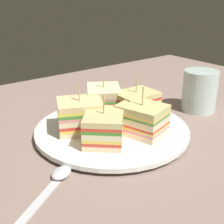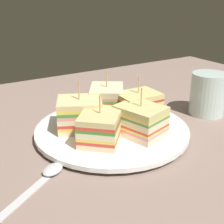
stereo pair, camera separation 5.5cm
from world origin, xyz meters
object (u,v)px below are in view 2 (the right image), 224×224
Objects in this scene: sandwich_wedge_0 at (80,114)px; chip_pile at (104,123)px; sandwich_wedge_4 at (107,101)px; drinking_glass at (208,97)px; sandwich_wedge_2 at (140,121)px; spoon at (46,176)px; sandwich_wedge_3 at (137,107)px; sandwich_wedge_1 at (100,127)px; plate at (112,130)px.

chip_pile is at bearing -8.49° from sandwich_wedge_0.
chip_pile is (-3.75, -5.17, -1.83)cm from sandwich_wedge_4.
sandwich_wedge_4 reaches higher than drinking_glass.
spoon is (-18.02, -2.06, -3.67)cm from sandwich_wedge_2.
sandwich_wedge_3 is 1.27× the size of chip_pile.
sandwich_wedge_1 is 4.91cm from chip_pile.
sandwich_wedge_0 reaches higher than plate.
plate is 3.14× the size of sandwich_wedge_3.
sandwich_wedge_4 is at bearing 6.14° from sandwich_wedge_1.
drinking_glass is (22.63, -2.08, 2.94)cm from plate.
sandwich_wedge_2 is 20.31cm from drinking_glass.
drinking_glass is (27.79, -4.61, -0.42)cm from sandwich_wedge_0.
drinking_glass is (38.09, 5.12, 3.40)cm from spoon.
sandwich_wedge_3 is 6.33cm from sandwich_wedge_4.
sandwich_wedge_1 is 1.11× the size of drinking_glass.
chip_pile is (-4.23, 5.33, -1.52)cm from sandwich_wedge_2.
plate is 2.39cm from chip_pile.
spoon is at bearing 80.02° from sandwich_wedge_2.
chip_pile is 15.79cm from spoon.
sandwich_wedge_3 is (3.19, 5.34, 0.14)cm from sandwich_wedge_2.
sandwich_wedge_4 is 0.81× the size of spoon.
plate is 6.66cm from sandwich_wedge_3.
sandwich_wedge_1 reaches higher than chip_pile.
sandwich_wedge_0 is at bearing 48.69° from sandwich_wedge_1.
sandwich_wedge_4 reaches higher than sandwich_wedge_0.
sandwich_wedge_0 reaches higher than chip_pile.
spoon is at bearing 20.89° from sandwich_wedge_3.
sandwich_wedge_0 reaches higher than drinking_glass.
spoon is (-15.46, -7.20, -0.46)cm from plate.
chip_pile is (-1.68, 0.19, 1.69)cm from plate.
sandwich_wedge_3 is at bearing 172.30° from drinking_glass.
drinking_glass is (16.88, -2.28, -0.41)cm from sandwich_wedge_3.
sandwich_wedge_3 reaches higher than chip_pile.
sandwich_wedge_3 reaches higher than sandwich_wedge_1.
plate is at bearing -6.39° from chip_pile.
sandwich_wedge_1 is 1.11× the size of sandwich_wedge_3.
chip_pile is (-7.43, -0.02, -1.67)cm from sandwich_wedge_3.
plate is at bearing -8.65° from spoon.
sandwich_wedge_0 is 1.11× the size of drinking_glass.
sandwich_wedge_1 is at bearing -57.99° from sandwich_wedge_0.
sandwich_wedge_4 is 1.12× the size of drinking_glass.
sandwich_wedge_0 is at bearing 170.58° from drinking_glass.
plate is at bearing 174.76° from drinking_glass.
sandwich_wedge_1 is at bearing -15.59° from spoon.
sandwich_wedge_4 reaches higher than sandwich_wedge_2.
sandwich_wedge_2 is (7.71, -7.67, -0.14)cm from sandwich_wedge_0.
spoon is at bearing -21.70° from sandwich_wedge_4.
sandwich_wedge_0 is 7.76cm from sandwich_wedge_4.
sandwich_wedge_1 is (0.70, -6.15, -0.29)cm from sandwich_wedge_0.
drinking_glass is at bearing 102.81° from sandwich_wedge_4.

